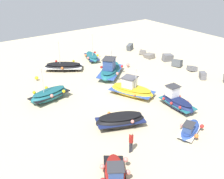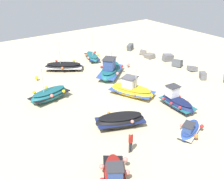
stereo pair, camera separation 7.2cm
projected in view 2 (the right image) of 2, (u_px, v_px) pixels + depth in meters
name	position (u px, v px, depth m)	size (l,w,h in m)	color
ground_plane	(128.00, 92.00, 28.40)	(54.19, 54.19, 0.00)	beige
fishing_boat_0	(190.00, 130.00, 21.45)	(2.28, 3.38, 1.24)	#2D4C9E
fishing_boat_1	(49.00, 94.00, 26.61)	(2.45, 4.25, 3.52)	#1E6670
fishing_boat_2	(110.00, 70.00, 31.91)	(4.88, 5.29, 3.06)	#1E6670
fishing_boat_3	(120.00, 120.00, 22.40)	(3.11, 4.47, 1.07)	black
fishing_boat_4	(64.00, 66.00, 33.83)	(4.35, 5.00, 3.59)	black
fishing_boat_5	(132.00, 90.00, 27.51)	(5.00, 3.65, 2.95)	gold
fishing_boat_6	(92.00, 57.00, 37.31)	(4.01, 2.32, 3.75)	#1E6670
fishing_boat_7	(177.00, 102.00, 25.10)	(3.88, 1.88, 2.02)	navy
fishing_boat_8	(114.00, 173.00, 17.00)	(3.59, 2.97, 1.54)	maroon
person_walking	(131.00, 141.00, 19.17)	(0.32, 0.32, 1.69)	#2D2D38
breakwater_rocks	(190.00, 69.00, 33.41)	(23.25, 2.69, 1.32)	#4C5156
mooring_buoy_0	(37.00, 78.00, 30.90)	(0.41, 0.41, 0.56)	#3F3F42
mooring_buoy_1	(128.00, 65.00, 34.65)	(0.41, 0.41, 0.57)	#3F3F42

